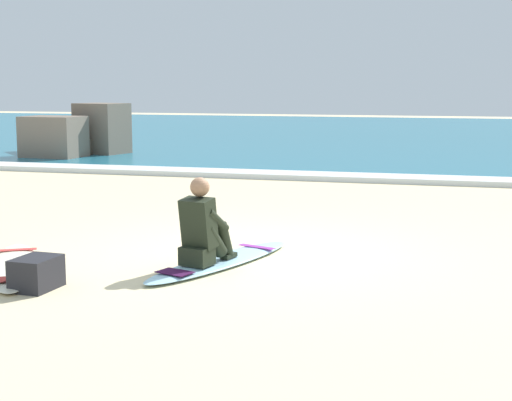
% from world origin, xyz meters
% --- Properties ---
extents(ground_plane, '(80.00, 80.00, 0.00)m').
position_xyz_m(ground_plane, '(0.00, 0.00, 0.00)').
color(ground_plane, beige).
extents(sea, '(80.00, 28.00, 0.10)m').
position_xyz_m(sea, '(0.00, 21.11, 0.05)').
color(sea, teal).
rests_on(sea, ground).
extents(breaking_foam, '(80.00, 0.90, 0.11)m').
position_xyz_m(breaking_foam, '(0.00, 7.41, 0.06)').
color(breaking_foam, white).
rests_on(breaking_foam, ground).
extents(surfboard_main, '(1.31, 2.57, 0.08)m').
position_xyz_m(surfboard_main, '(-0.15, -0.59, 0.04)').
color(surfboard_main, '#9ED1E5').
rests_on(surfboard_main, ground).
extents(surfer_seated, '(0.49, 0.76, 0.95)m').
position_xyz_m(surfer_seated, '(-0.26, -0.88, 0.44)').
color(surfer_seated, black).
rests_on(surfer_seated, surfboard_main).
extents(surfboard_spare_near, '(1.66, 2.31, 0.08)m').
position_xyz_m(surfboard_spare_near, '(-2.28, -1.41, 0.04)').
color(surfboard_spare_near, '#EFE5C6').
rests_on(surfboard_spare_near, ground).
extents(rock_outcrop_distant, '(3.08, 3.22, 1.46)m').
position_xyz_m(rock_outcrop_distant, '(-7.91, 10.43, 0.54)').
color(rock_outcrop_distant, '#756656').
rests_on(rock_outcrop_distant, ground).
extents(beach_bag, '(0.39, 0.50, 0.32)m').
position_xyz_m(beach_bag, '(-1.58, -2.09, 0.16)').
color(beach_bag, '#232328').
rests_on(beach_bag, ground).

